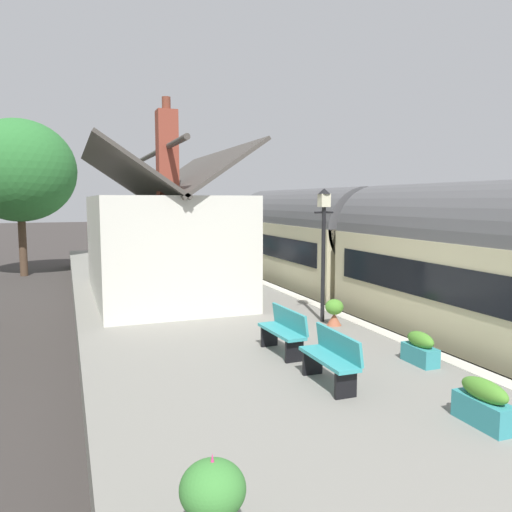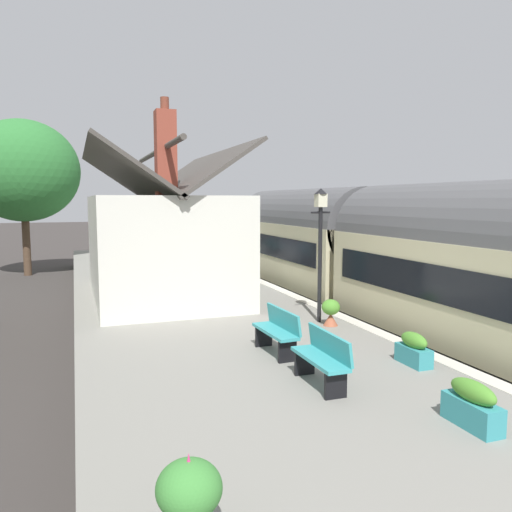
{
  "view_description": "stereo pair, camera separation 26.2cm",
  "coord_description": "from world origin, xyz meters",
  "px_view_note": "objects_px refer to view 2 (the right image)",
  "views": [
    {
      "loc": [
        -15.85,
        7.86,
        3.89
      ],
      "look_at": [
        1.04,
        1.5,
        1.9
      ],
      "focal_mm": 35.53,
      "sensor_mm": 36.0,
      "label": 1
    },
    {
      "loc": [
        -15.94,
        7.61,
        3.89
      ],
      "look_at": [
        1.04,
        1.5,
        1.9
      ],
      "focal_mm": 35.53,
      "sensor_mm": 36.0,
      "label": 2
    }
  ],
  "objects_px": {
    "bench_mid_platform": "(323,357)",
    "planter_edge_near": "(414,349)",
    "station_building": "(159,242)",
    "bench_platform_end": "(164,258)",
    "tree_distant": "(23,171)",
    "planter_by_door": "(189,498)",
    "bench_near_building": "(278,330)",
    "train": "(359,253)",
    "planter_bench_right": "(201,255)",
    "planter_corner_building": "(331,312)",
    "lamp_post_platform": "(320,228)",
    "bench_by_lamp": "(155,249)",
    "planter_edge_far": "(472,405)"
  },
  "relations": [
    {
      "from": "bench_near_building",
      "to": "lamp_post_platform",
      "type": "height_order",
      "value": "lamp_post_platform"
    },
    {
      "from": "bench_mid_platform",
      "to": "planter_edge_far",
      "type": "xyz_separation_m",
      "value": [
        -2.03,
        -1.17,
        -0.17
      ]
    },
    {
      "from": "planter_edge_near",
      "to": "planter_corner_building",
      "type": "relative_size",
      "value": 1.15
    },
    {
      "from": "planter_by_door",
      "to": "lamp_post_platform",
      "type": "height_order",
      "value": "lamp_post_platform"
    },
    {
      "from": "station_building",
      "to": "planter_bench_right",
      "type": "xyz_separation_m",
      "value": [
        8.07,
        -3.27,
        -1.37
      ]
    },
    {
      "from": "planter_corner_building",
      "to": "lamp_post_platform",
      "type": "xyz_separation_m",
      "value": [
        0.44,
        0.08,
        1.98
      ]
    },
    {
      "from": "train",
      "to": "planter_by_door",
      "type": "height_order",
      "value": "train"
    },
    {
      "from": "planter_bench_right",
      "to": "planter_edge_near",
      "type": "xyz_separation_m",
      "value": [
        -16.61,
        0.03,
        -0.02
      ]
    },
    {
      "from": "bench_near_building",
      "to": "tree_distant",
      "type": "relative_size",
      "value": 0.18
    },
    {
      "from": "bench_near_building",
      "to": "train",
      "type": "bearing_deg",
      "value": -44.17
    },
    {
      "from": "station_building",
      "to": "bench_by_lamp",
      "type": "relative_size",
      "value": 5.68
    },
    {
      "from": "train",
      "to": "tree_distant",
      "type": "xyz_separation_m",
      "value": [
        14.61,
        10.86,
        3.16
      ]
    },
    {
      "from": "planter_by_door",
      "to": "planter_edge_near",
      "type": "relative_size",
      "value": 1.17
    },
    {
      "from": "station_building",
      "to": "lamp_post_platform",
      "type": "distance_m",
      "value": 5.92
    },
    {
      "from": "bench_mid_platform",
      "to": "planter_edge_far",
      "type": "bearing_deg",
      "value": -150.09
    },
    {
      "from": "planter_bench_right",
      "to": "planter_edge_far",
      "type": "distance_m",
      "value": 19.04
    },
    {
      "from": "bench_mid_platform",
      "to": "tree_distant",
      "type": "bearing_deg",
      "value": 15.78
    },
    {
      "from": "bench_platform_end",
      "to": "planter_bench_right",
      "type": "xyz_separation_m",
      "value": [
        2.0,
        -2.12,
        -0.17
      ]
    },
    {
      "from": "bench_platform_end",
      "to": "lamp_post_platform",
      "type": "relative_size",
      "value": 0.43
    },
    {
      "from": "planter_bench_right",
      "to": "lamp_post_platform",
      "type": "xyz_separation_m",
      "value": [
        -13.07,
        0.16,
        2.01
      ]
    },
    {
      "from": "planter_by_door",
      "to": "planter_edge_far",
      "type": "distance_m",
      "value": 4.16
    },
    {
      "from": "bench_mid_platform",
      "to": "planter_edge_near",
      "type": "relative_size",
      "value": 1.92
    },
    {
      "from": "planter_corner_building",
      "to": "bench_near_building",
      "type": "bearing_deg",
      "value": 128.76
    },
    {
      "from": "planter_by_door",
      "to": "planter_bench_right",
      "type": "xyz_separation_m",
      "value": [
        20.05,
        -4.95,
        -0.14
      ]
    },
    {
      "from": "train",
      "to": "bench_mid_platform",
      "type": "distance_m",
      "value": 8.38
    },
    {
      "from": "tree_distant",
      "to": "planter_by_door",
      "type": "bearing_deg",
      "value": -172.57
    },
    {
      "from": "bench_by_lamp",
      "to": "planter_edge_far",
      "type": "height_order",
      "value": "bench_by_lamp"
    },
    {
      "from": "planter_bench_right",
      "to": "bench_platform_end",
      "type": "bearing_deg",
      "value": 133.39
    },
    {
      "from": "bench_by_lamp",
      "to": "planter_bench_right",
      "type": "height_order",
      "value": "bench_by_lamp"
    },
    {
      "from": "planter_by_door",
      "to": "tree_distant",
      "type": "distance_m",
      "value": 25.03
    },
    {
      "from": "bench_platform_end",
      "to": "station_building",
      "type": "bearing_deg",
      "value": 169.26
    },
    {
      "from": "bench_near_building",
      "to": "lamp_post_platform",
      "type": "bearing_deg",
      "value": -43.26
    },
    {
      "from": "bench_near_building",
      "to": "bench_platform_end",
      "type": "xyz_separation_m",
      "value": [
        13.14,
        0.0,
        0.0
      ]
    },
    {
      "from": "planter_by_door",
      "to": "station_building",
      "type": "bearing_deg",
      "value": -7.97
    },
    {
      "from": "planter_edge_near",
      "to": "planter_corner_building",
      "type": "distance_m",
      "value": 3.1
    },
    {
      "from": "planter_edge_near",
      "to": "planter_corner_building",
      "type": "bearing_deg",
      "value": 0.85
    },
    {
      "from": "station_building",
      "to": "planter_corner_building",
      "type": "height_order",
      "value": "station_building"
    },
    {
      "from": "bench_by_lamp",
      "to": "bench_platform_end",
      "type": "distance_m",
      "value": 4.02
    },
    {
      "from": "planter_bench_right",
      "to": "lamp_post_platform",
      "type": "bearing_deg",
      "value": 179.31
    },
    {
      "from": "planter_edge_near",
      "to": "planter_corner_building",
      "type": "height_order",
      "value": "planter_corner_building"
    },
    {
      "from": "bench_by_lamp",
      "to": "lamp_post_platform",
      "type": "distance_m",
      "value": 15.29
    },
    {
      "from": "bench_mid_platform",
      "to": "planter_edge_near",
      "type": "distance_m",
      "value": 2.1
    },
    {
      "from": "station_building",
      "to": "bench_platform_end",
      "type": "height_order",
      "value": "station_building"
    },
    {
      "from": "bench_near_building",
      "to": "planter_edge_far",
      "type": "height_order",
      "value": "bench_near_building"
    },
    {
      "from": "bench_mid_platform",
      "to": "planter_corner_building",
      "type": "distance_m",
      "value": 4.02
    },
    {
      "from": "train",
      "to": "station_building",
      "type": "distance_m",
      "value": 6.35
    },
    {
      "from": "planter_bench_right",
      "to": "planter_edge_far",
      "type": "height_order",
      "value": "planter_bench_right"
    },
    {
      "from": "bench_near_building",
      "to": "planter_edge_near",
      "type": "relative_size",
      "value": 1.94
    },
    {
      "from": "bench_by_lamp",
      "to": "tree_distant",
      "type": "xyz_separation_m",
      "value": [
        2.43,
        6.23,
        4.0
      ]
    },
    {
      "from": "bench_platform_end",
      "to": "planter_corner_building",
      "type": "xyz_separation_m",
      "value": [
        -11.51,
        -2.04,
        -0.13
      ]
    }
  ]
}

